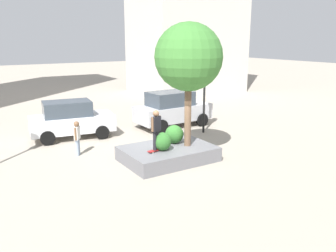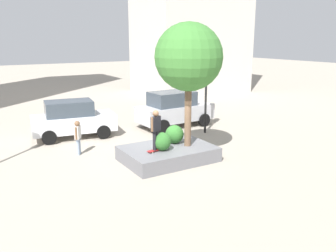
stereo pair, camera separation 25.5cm
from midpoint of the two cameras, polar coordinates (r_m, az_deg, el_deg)
ground_plane at (r=15.01m, az=-1.31°, el=-5.34°), size 120.00×120.00×0.00m
planter_ledge at (r=14.72m, az=-0.50°, el=-4.52°), size 3.69×2.57×0.59m
plaza_tree at (r=14.22m, az=2.84°, el=11.04°), size 2.74×2.74×5.04m
boxwood_shrub at (r=14.11m, az=-1.47°, el=-2.53°), size 0.74×0.74×0.74m
hedge_clump at (r=15.06m, az=0.54°, el=-1.34°), size 0.79×0.79×0.79m
skateboard at (r=14.07m, az=-2.44°, el=-3.91°), size 0.83×0.37×0.07m
skateboarder at (r=13.81m, az=-2.48°, el=-0.19°), size 0.51×0.33×1.60m
police_car at (r=18.57m, az=-15.85°, el=1.05°), size 4.33×2.40×1.92m
sedan_parked at (r=20.21m, az=0.34°, el=2.81°), size 4.46×2.19×2.04m
traffic_light_corner at (r=18.66m, az=5.61°, el=7.65°), size 0.37×0.34×4.26m
pedestrian_crossing at (r=15.73m, az=-14.98°, el=-1.54°), size 0.38×0.44×1.53m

